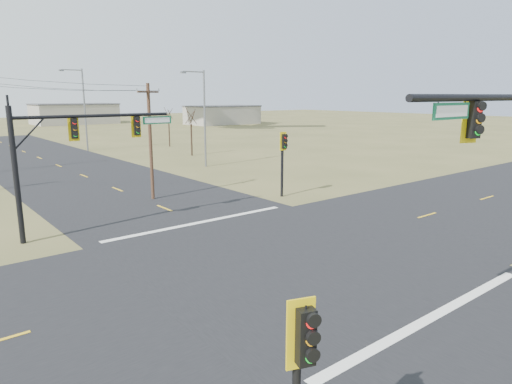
# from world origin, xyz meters

# --- Properties ---
(ground) EXTENTS (320.00, 320.00, 0.00)m
(ground) POSITION_xyz_m (0.00, 0.00, 0.00)
(ground) COLOR brown
(ground) RESTS_ON ground
(road_ew) EXTENTS (160.00, 14.00, 0.02)m
(road_ew) POSITION_xyz_m (0.00, 0.00, 0.01)
(road_ew) COLOR black
(road_ew) RESTS_ON ground
(road_ns) EXTENTS (14.00, 160.00, 0.02)m
(road_ns) POSITION_xyz_m (0.00, 0.00, 0.01)
(road_ns) COLOR black
(road_ns) RESTS_ON ground
(stop_bar_near) EXTENTS (12.00, 0.40, 0.01)m
(stop_bar_near) POSITION_xyz_m (0.00, -7.50, 0.03)
(stop_bar_near) COLOR silver
(stop_bar_near) RESTS_ON road_ns
(stop_bar_far) EXTENTS (12.00, 0.40, 0.01)m
(stop_bar_far) POSITION_xyz_m (0.00, 7.50, 0.03)
(stop_bar_far) COLOR silver
(stop_bar_far) RESTS_ON road_ns
(mast_arm_far) EXTENTS (8.84, 0.51, 6.92)m
(mast_arm_far) POSITION_xyz_m (-6.06, 9.93, 5.01)
(mast_arm_far) COLOR black
(mast_arm_far) RESTS_ON ground
(pedestal_signal_ne) EXTENTS (0.61, 0.53, 4.83)m
(pedestal_signal_ne) POSITION_xyz_m (8.60, 9.74, 3.46)
(pedestal_signal_ne) COLOR black
(pedestal_signal_ne) RESTS_ON ground
(pedestal_signal_sw) EXTENTS (0.66, 0.56, 3.94)m
(pedestal_signal_sw) POSITION_xyz_m (-8.43, -9.66, 2.92)
(pedestal_signal_sw) COLOR black
(pedestal_signal_sw) RESTS_ON ground
(utility_pole_near) EXTENTS (1.92, 0.85, 8.23)m
(utility_pole_near) POSITION_xyz_m (0.69, 15.05, 4.32)
(utility_pole_near) COLOR #482D1F
(utility_pole_near) RESTS_ON ground
(streetlight_a) EXTENTS (2.77, 0.33, 9.91)m
(streetlight_a) POSITION_xyz_m (11.81, 25.74, 5.56)
(streetlight_a) COLOR slate
(streetlight_a) RESTS_ON ground
(streetlight_b) EXTENTS (3.03, 0.44, 10.83)m
(streetlight_b) POSITION_xyz_m (6.86, 47.72, 6.08)
(streetlight_b) COLOR slate
(streetlight_b) RESTS_ON ground
(bare_tree_c) EXTENTS (2.84, 2.84, 6.28)m
(bare_tree_c) POSITION_xyz_m (15.61, 34.58, 4.92)
(bare_tree_c) COLOR black
(bare_tree_c) RESTS_ON ground
(bare_tree_d) EXTENTS (2.95, 2.95, 6.01)m
(bare_tree_d) POSITION_xyz_m (18.26, 45.34, 4.84)
(bare_tree_d) COLOR black
(bare_tree_d) RESTS_ON ground
(warehouse_mid) EXTENTS (20.00, 12.00, 5.00)m
(warehouse_mid) POSITION_xyz_m (25.00, 110.00, 2.50)
(warehouse_mid) COLOR gray
(warehouse_mid) RESTS_ON ground
(warehouse_right) EXTENTS (18.00, 10.00, 4.50)m
(warehouse_right) POSITION_xyz_m (55.00, 85.00, 2.25)
(warehouse_right) COLOR gray
(warehouse_right) RESTS_ON ground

